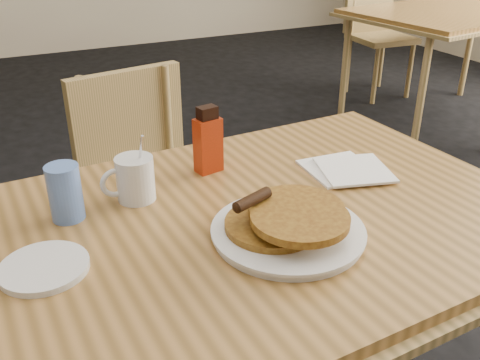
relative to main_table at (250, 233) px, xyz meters
name	(u,v)px	position (x,y,z in m)	size (l,w,h in m)	color
main_table	(250,233)	(0.00, 0.00, 0.00)	(1.27, 0.88, 0.75)	#A6733A
neighbor_table	(458,15)	(2.38, 1.69, 0.00)	(1.45, 1.06, 0.75)	#A6733A
chair_main_far	(141,181)	(-0.03, 0.72, -0.20)	(0.45, 0.45, 0.86)	tan
chair_neighbor_far	(376,22)	(2.36, 2.45, -0.16)	(0.45, 0.45, 0.91)	tan
pancake_plate	(288,225)	(0.03, -0.10, 0.07)	(0.29, 0.29, 0.09)	silver
coffee_mug	(134,178)	(-0.19, 0.17, 0.09)	(0.12, 0.08, 0.15)	silver
syrup_bottle	(208,142)	(0.01, 0.23, 0.12)	(0.07, 0.05, 0.16)	maroon
napkin_stack	(347,169)	(0.30, 0.08, 0.05)	(0.20, 0.21, 0.01)	white
blue_tumbler	(65,193)	(-0.33, 0.16, 0.10)	(0.07, 0.07, 0.12)	#557AC9
side_saucer	(44,268)	(-0.40, -0.01, 0.05)	(0.15, 0.15, 0.01)	silver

